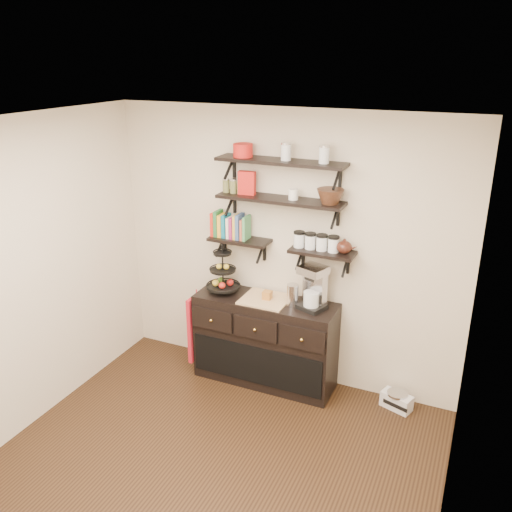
{
  "coord_description": "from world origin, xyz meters",
  "views": [
    {
      "loc": [
        1.76,
        -2.86,
        3.14
      ],
      "look_at": [
        -0.03,
        1.15,
        1.49
      ],
      "focal_mm": 38.0,
      "sensor_mm": 36.0,
      "label": 1
    }
  ],
  "objects_px": {
    "coffee_maker": "(313,288)",
    "radio": "(397,400)",
    "sideboard": "(265,341)",
    "fruit_stand": "(223,276)"
  },
  "relations": [
    {
      "from": "fruit_stand",
      "to": "coffee_maker",
      "type": "relative_size",
      "value": 1.15
    },
    {
      "from": "fruit_stand",
      "to": "coffee_maker",
      "type": "height_order",
      "value": "fruit_stand"
    },
    {
      "from": "fruit_stand",
      "to": "coffee_maker",
      "type": "bearing_deg",
      "value": 1.58
    },
    {
      "from": "sideboard",
      "to": "fruit_stand",
      "type": "height_order",
      "value": "fruit_stand"
    },
    {
      "from": "sideboard",
      "to": "fruit_stand",
      "type": "distance_m",
      "value": 0.77
    },
    {
      "from": "coffee_maker",
      "to": "radio",
      "type": "bearing_deg",
      "value": 22.48
    },
    {
      "from": "fruit_stand",
      "to": "radio",
      "type": "height_order",
      "value": "fruit_stand"
    },
    {
      "from": "sideboard",
      "to": "coffee_maker",
      "type": "bearing_deg",
      "value": 3.53
    },
    {
      "from": "coffee_maker",
      "to": "sideboard",
      "type": "bearing_deg",
      "value": -156.55
    },
    {
      "from": "sideboard",
      "to": "radio",
      "type": "xyz_separation_m",
      "value": [
        1.32,
        0.07,
        -0.37
      ]
    }
  ]
}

